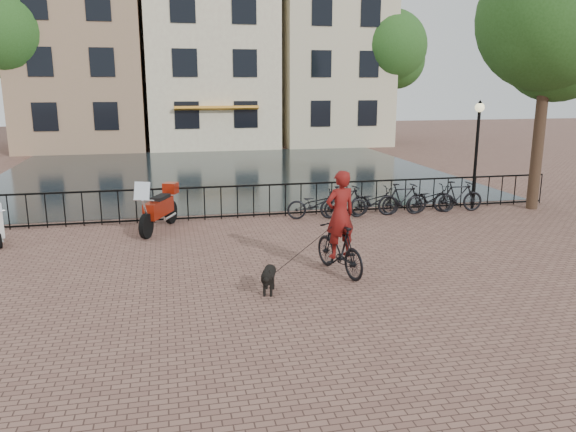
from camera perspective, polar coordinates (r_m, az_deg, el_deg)
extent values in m
plane|color=brown|center=(9.95, 3.73, -10.68)|extent=(100.00, 100.00, 0.00)
plane|color=black|center=(26.46, -6.59, 4.46)|extent=(20.00, 20.00, 0.00)
cube|color=black|center=(17.19, -3.54, 3.11)|extent=(20.00, 0.05, 0.05)
cube|color=black|center=(17.38, -3.49, 0.13)|extent=(20.00, 0.05, 0.05)
cube|color=#937655|center=(39.09, -20.26, 15.42)|extent=(7.50, 9.00, 12.00)
cube|color=beige|center=(38.88, -8.02, 15.37)|extent=(8.00, 9.00, 11.00)
cube|color=orange|center=(34.20, -7.24, 10.82)|extent=(5.00, 0.60, 0.15)
cube|color=beige|center=(40.33, 3.84, 16.45)|extent=(7.00, 9.00, 12.50)
cylinder|color=black|center=(36.73, -26.02, 10.63)|extent=(0.36, 0.36, 6.30)
sphere|color=#224C19|center=(36.82, -26.61, 16.21)|extent=(5.04, 5.04, 5.04)
cylinder|color=black|center=(19.91, 24.24, 8.60)|extent=(0.36, 0.36, 5.60)
sphere|color=#224C19|center=(19.97, 25.15, 17.76)|extent=(4.48, 4.48, 4.48)
cylinder|color=black|center=(38.59, 10.12, 11.55)|extent=(0.36, 0.36, 5.95)
sphere|color=#224C19|center=(38.65, 10.33, 16.60)|extent=(4.76, 4.76, 4.76)
cylinder|color=black|center=(19.17, 18.52, 5.33)|extent=(0.10, 0.10, 3.20)
sphere|color=beige|center=(19.03, 18.90, 10.39)|extent=(0.30, 0.30, 0.30)
imported|color=black|center=(12.21, 5.25, -3.21)|extent=(1.02, 2.01, 1.16)
imported|color=maroon|center=(11.98, 5.34, 1.04)|extent=(0.94, 0.74, 2.28)
imported|color=black|center=(17.09, 2.78, 1.18)|extent=(1.78, 0.82, 0.90)
imported|color=black|center=(17.34, 5.81, 1.47)|extent=(1.71, 0.69, 1.00)
imported|color=black|center=(17.67, 8.74, 1.44)|extent=(1.76, 0.74, 0.90)
imported|color=black|center=(18.01, 11.57, 1.72)|extent=(1.67, 0.51, 1.00)
imported|color=black|center=(18.42, 14.28, 1.67)|extent=(1.74, 0.69, 0.90)
imported|color=black|center=(18.85, 16.87, 1.92)|extent=(1.69, 0.56, 1.00)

